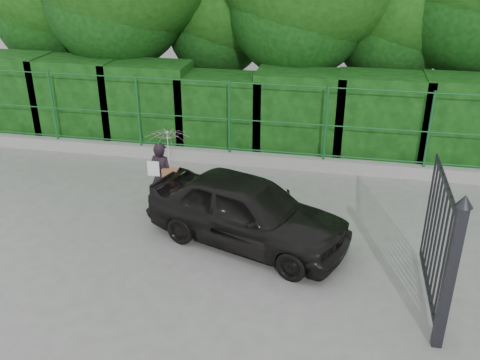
# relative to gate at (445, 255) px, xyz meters

# --- Properties ---
(ground) EXTENTS (80.00, 80.00, 0.00)m
(ground) POSITION_rel_gate_xyz_m (-4.60, 0.72, -1.19)
(ground) COLOR gray
(kerb) EXTENTS (14.00, 0.25, 0.30)m
(kerb) POSITION_rel_gate_xyz_m (-4.60, 5.22, -1.04)
(kerb) COLOR #9E9E99
(kerb) RESTS_ON ground
(fence) EXTENTS (14.13, 0.06, 1.80)m
(fence) POSITION_rel_gate_xyz_m (-4.38, 5.22, 0.01)
(fence) COLOR #165728
(fence) RESTS_ON kerb
(hedge) EXTENTS (14.20, 1.20, 2.24)m
(hedge) POSITION_rel_gate_xyz_m (-4.64, 6.22, -0.11)
(hedge) COLOR black
(hedge) RESTS_ON ground
(gate) EXTENTS (0.22, 2.33, 2.36)m
(gate) POSITION_rel_gate_xyz_m (0.00, 0.00, 0.00)
(gate) COLOR black
(gate) RESTS_ON ground
(woman) EXTENTS (0.88, 0.88, 1.70)m
(woman) POSITION_rel_gate_xyz_m (-4.97, 2.76, -0.07)
(woman) COLOR black
(woman) RESTS_ON ground
(car) EXTENTS (4.10, 2.71, 1.30)m
(car) POSITION_rel_gate_xyz_m (-3.11, 1.70, -0.54)
(car) COLOR black
(car) RESTS_ON ground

